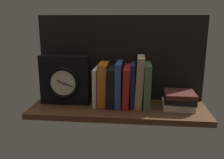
{
  "coord_description": "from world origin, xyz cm",
  "views": [
    {
      "loc": [
        7.97,
        -104.63,
        39.5
      ],
      "look_at": [
        -3.28,
        3.49,
        11.97
      ],
      "focal_mm": 38.91,
      "sensor_mm": 36.0,
      "label": 1
    }
  ],
  "objects_px": {
    "book_red_requiem": "(127,86)",
    "book_black_skeptic": "(112,86)",
    "book_green_romantic": "(147,85)",
    "book_navy_bierce": "(133,85)",
    "book_tan_shortstories": "(140,81)",
    "framed_clock": "(65,80)",
    "book_blue_modern": "(120,84)",
    "book_orange_pandolfini": "(103,84)",
    "book_white_catcher": "(96,86)",
    "book_stack_side": "(179,100)"
  },
  "relations": [
    {
      "from": "book_tan_shortstories",
      "to": "framed_clock",
      "type": "xyz_separation_m",
      "value": [
        -0.35,
        -0.01,
        -0.0
      ]
    },
    {
      "from": "book_navy_bierce",
      "to": "book_tan_shortstories",
      "type": "xyz_separation_m",
      "value": [
        0.03,
        0.0,
        0.02
      ]
    },
    {
      "from": "book_white_catcher",
      "to": "book_tan_shortstories",
      "type": "xyz_separation_m",
      "value": [
        0.2,
        0.0,
        0.03
      ]
    },
    {
      "from": "book_white_catcher",
      "to": "book_red_requiem",
      "type": "height_order",
      "value": "book_red_requiem"
    },
    {
      "from": "book_orange_pandolfini",
      "to": "framed_clock",
      "type": "relative_size",
      "value": 0.86
    },
    {
      "from": "book_white_catcher",
      "to": "book_green_romantic",
      "type": "height_order",
      "value": "book_green_romantic"
    },
    {
      "from": "book_white_catcher",
      "to": "book_orange_pandolfini",
      "type": "xyz_separation_m",
      "value": [
        0.03,
        0.0,
        0.01
      ]
    },
    {
      "from": "book_green_romantic",
      "to": "framed_clock",
      "type": "relative_size",
      "value": 0.86
    },
    {
      "from": "book_black_skeptic",
      "to": "book_blue_modern",
      "type": "distance_m",
      "value": 0.04
    },
    {
      "from": "book_red_requiem",
      "to": "book_black_skeptic",
      "type": "bearing_deg",
      "value": 180.0
    },
    {
      "from": "book_blue_modern",
      "to": "book_red_requiem",
      "type": "xyz_separation_m",
      "value": [
        0.03,
        0.0,
        -0.01
      ]
    },
    {
      "from": "book_black_skeptic",
      "to": "book_tan_shortstories",
      "type": "xyz_separation_m",
      "value": [
        0.13,
        0.0,
        0.03
      ]
    },
    {
      "from": "book_blue_modern",
      "to": "book_red_requiem",
      "type": "bearing_deg",
      "value": 0.0
    },
    {
      "from": "book_white_catcher",
      "to": "book_red_requiem",
      "type": "bearing_deg",
      "value": 0.0
    },
    {
      "from": "book_white_catcher",
      "to": "book_orange_pandolfini",
      "type": "height_order",
      "value": "book_orange_pandolfini"
    },
    {
      "from": "book_stack_side",
      "to": "framed_clock",
      "type": "bearing_deg",
      "value": 178.69
    },
    {
      "from": "book_red_requiem",
      "to": "book_tan_shortstories",
      "type": "xyz_separation_m",
      "value": [
        0.06,
        0.0,
        0.02
      ]
    },
    {
      "from": "book_stack_side",
      "to": "book_tan_shortstories",
      "type": "bearing_deg",
      "value": 172.35
    },
    {
      "from": "book_orange_pandolfini",
      "to": "book_blue_modern",
      "type": "height_order",
      "value": "book_blue_modern"
    },
    {
      "from": "book_white_catcher",
      "to": "book_blue_modern",
      "type": "xyz_separation_m",
      "value": [
        0.11,
        0.0,
        0.01
      ]
    },
    {
      "from": "book_white_catcher",
      "to": "book_red_requiem",
      "type": "xyz_separation_m",
      "value": [
        0.14,
        0.0,
        0.0
      ]
    },
    {
      "from": "book_red_requiem",
      "to": "book_green_romantic",
      "type": "xyz_separation_m",
      "value": [
        0.09,
        0.0,
        0.01
      ]
    },
    {
      "from": "book_black_skeptic",
      "to": "framed_clock",
      "type": "xyz_separation_m",
      "value": [
        -0.22,
        -0.01,
        0.02
      ]
    },
    {
      "from": "book_green_romantic",
      "to": "book_navy_bierce",
      "type": "bearing_deg",
      "value": 180.0
    },
    {
      "from": "book_white_catcher",
      "to": "book_stack_side",
      "type": "height_order",
      "value": "book_white_catcher"
    },
    {
      "from": "book_tan_shortstories",
      "to": "book_blue_modern",
      "type": "bearing_deg",
      "value": 180.0
    },
    {
      "from": "book_tan_shortstories",
      "to": "book_stack_side",
      "type": "height_order",
      "value": "book_tan_shortstories"
    },
    {
      "from": "book_blue_modern",
      "to": "book_tan_shortstories",
      "type": "distance_m",
      "value": 0.09
    },
    {
      "from": "book_orange_pandolfini",
      "to": "framed_clock",
      "type": "bearing_deg",
      "value": -176.25
    },
    {
      "from": "book_red_requiem",
      "to": "book_navy_bierce",
      "type": "height_order",
      "value": "book_navy_bierce"
    },
    {
      "from": "framed_clock",
      "to": "book_green_romantic",
      "type": "bearing_deg",
      "value": 1.76
    },
    {
      "from": "book_navy_bierce",
      "to": "book_tan_shortstories",
      "type": "relative_size",
      "value": 0.85
    },
    {
      "from": "book_navy_bierce",
      "to": "book_green_romantic",
      "type": "height_order",
      "value": "book_green_romantic"
    },
    {
      "from": "book_black_skeptic",
      "to": "book_navy_bierce",
      "type": "xyz_separation_m",
      "value": [
        0.1,
        0.0,
        0.01
      ]
    },
    {
      "from": "book_blue_modern",
      "to": "book_stack_side",
      "type": "xyz_separation_m",
      "value": [
        0.27,
        -0.02,
        -0.06
      ]
    },
    {
      "from": "book_black_skeptic",
      "to": "framed_clock",
      "type": "bearing_deg",
      "value": -176.97
    },
    {
      "from": "book_orange_pandolfini",
      "to": "book_blue_modern",
      "type": "relative_size",
      "value": 0.97
    },
    {
      "from": "book_blue_modern",
      "to": "book_navy_bierce",
      "type": "height_order",
      "value": "book_blue_modern"
    },
    {
      "from": "book_orange_pandolfini",
      "to": "book_black_skeptic",
      "type": "relative_size",
      "value": 1.1
    },
    {
      "from": "book_stack_side",
      "to": "book_white_catcher",
      "type": "bearing_deg",
      "value": 176.39
    },
    {
      "from": "book_red_requiem",
      "to": "book_navy_bierce",
      "type": "xyz_separation_m",
      "value": [
        0.03,
        0.0,
        0.01
      ]
    },
    {
      "from": "book_navy_bierce",
      "to": "book_tan_shortstories",
      "type": "distance_m",
      "value": 0.03
    },
    {
      "from": "book_orange_pandolfini",
      "to": "book_red_requiem",
      "type": "distance_m",
      "value": 0.11
    },
    {
      "from": "book_white_catcher",
      "to": "book_black_skeptic",
      "type": "distance_m",
      "value": 0.07
    },
    {
      "from": "book_black_skeptic",
      "to": "book_tan_shortstories",
      "type": "relative_size",
      "value": 0.77
    },
    {
      "from": "book_red_requiem",
      "to": "book_tan_shortstories",
      "type": "height_order",
      "value": "book_tan_shortstories"
    },
    {
      "from": "book_white_catcher",
      "to": "book_green_romantic",
      "type": "xyz_separation_m",
      "value": [
        0.23,
        0.0,
        0.01
      ]
    },
    {
      "from": "book_navy_bierce",
      "to": "book_stack_side",
      "type": "xyz_separation_m",
      "value": [
        0.21,
        -0.02,
        -0.06
      ]
    },
    {
      "from": "book_red_requiem",
      "to": "book_green_romantic",
      "type": "height_order",
      "value": "book_green_romantic"
    },
    {
      "from": "framed_clock",
      "to": "book_navy_bierce",
      "type": "bearing_deg",
      "value": 2.12
    }
  ]
}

